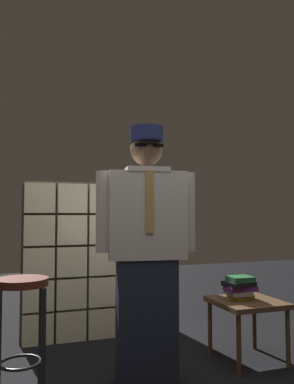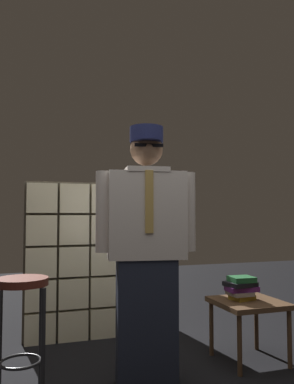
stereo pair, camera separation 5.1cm
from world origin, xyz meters
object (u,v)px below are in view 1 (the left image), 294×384
object	(u,v)px
standing_person	(147,248)
bar_stool	(21,309)
book_stack	(240,287)
side_table	(247,308)

from	to	relation	value
standing_person	bar_stool	world-z (taller)	standing_person
bar_stool	book_stack	xyz separation A→B (m)	(1.71, 0.10, 0.01)
standing_person	book_stack	size ratio (longest dim) A/B	6.82
book_stack	standing_person	bearing A→B (deg)	-168.40
standing_person	side_table	distance (m)	1.06
side_table	book_stack	xyz separation A→B (m)	(-0.04, 0.03, 0.16)
standing_person	side_table	bearing A→B (deg)	18.24
side_table	book_stack	world-z (taller)	book_stack
standing_person	bar_stool	xyz separation A→B (m)	(-0.83, 0.07, -0.37)
standing_person	bar_stool	bearing A→B (deg)	-175.95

